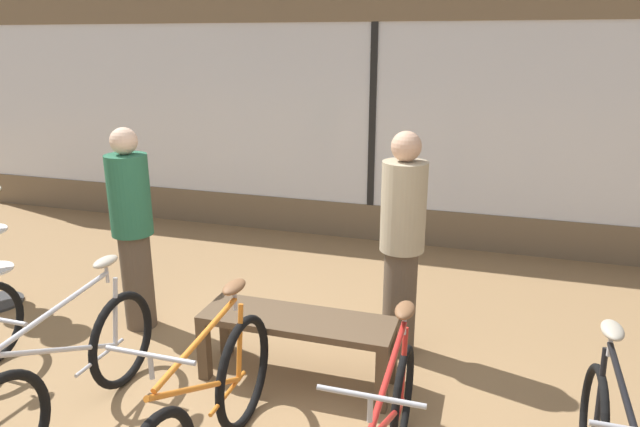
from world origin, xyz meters
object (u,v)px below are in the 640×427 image
at_px(display_bench, 297,329).
at_px(customer_near_rack, 402,241).
at_px(customer_by_window, 132,226).
at_px(bicycle_left, 71,375).
at_px(bicycle_center, 206,415).

xyz_separation_m(display_bench, customer_near_rack, (0.63, 0.63, 0.53)).
bearing_deg(customer_by_window, bicycle_left, -73.10).
bearing_deg(display_bench, bicycle_center, -99.03).
distance_m(bicycle_left, customer_near_rack, 2.45).
bearing_deg(display_bench, customer_near_rack, 44.67).
height_order(bicycle_left, bicycle_center, bicycle_center).
relative_size(bicycle_left, display_bench, 1.26).
bearing_deg(customer_near_rack, customer_by_window, -173.70).
xyz_separation_m(bicycle_left, display_bench, (1.19, 0.92, 0.03)).
bearing_deg(display_bench, bicycle_left, -142.05).
relative_size(bicycle_left, customer_by_window, 1.01).
relative_size(bicycle_center, display_bench, 1.25).
bearing_deg(bicycle_center, customer_by_window, 134.61).
distance_m(display_bench, customer_by_window, 1.70).
height_order(display_bench, customer_by_window, customer_by_window).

